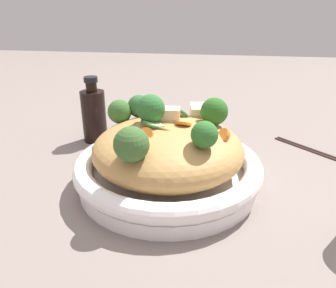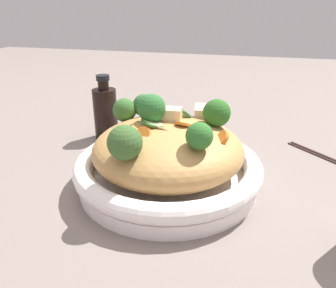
% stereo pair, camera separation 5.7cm
% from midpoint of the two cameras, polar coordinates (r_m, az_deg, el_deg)
% --- Properties ---
extents(ground_plane, '(3.00, 3.00, 0.00)m').
position_cam_midpoint_polar(ground_plane, '(0.60, 2.71, -6.95)').
color(ground_plane, slate).
extents(serving_bowl, '(0.32, 0.32, 0.06)m').
position_cam_midpoint_polar(serving_bowl, '(0.59, 2.76, -4.55)').
color(serving_bowl, white).
rests_on(serving_bowl, ground_plane).
extents(noodle_heap, '(0.26, 0.26, 0.10)m').
position_cam_midpoint_polar(noodle_heap, '(0.57, 2.84, -0.89)').
color(noodle_heap, tan).
rests_on(noodle_heap, serving_bowl).
extents(broccoli_florets, '(0.23, 0.23, 0.08)m').
position_cam_midpoint_polar(broccoli_florets, '(0.55, 1.20, 4.18)').
color(broccoli_florets, '#A1BE72').
rests_on(broccoli_florets, serving_bowl).
extents(carrot_coins, '(0.17, 0.09, 0.04)m').
position_cam_midpoint_polar(carrot_coins, '(0.54, 3.78, 2.46)').
color(carrot_coins, orange).
rests_on(carrot_coins, serving_bowl).
extents(zucchini_slices, '(0.09, 0.12, 0.04)m').
position_cam_midpoint_polar(zucchini_slices, '(0.59, 3.08, 4.54)').
color(zucchini_slices, '#C3DF97').
rests_on(zucchini_slices, serving_bowl).
extents(chicken_chunks, '(0.08, 0.10, 0.05)m').
position_cam_midpoint_polar(chicken_chunks, '(0.61, 7.07, 4.75)').
color(chicken_chunks, beige).
rests_on(chicken_chunks, serving_bowl).
extents(soy_sauce_bottle, '(0.05, 0.05, 0.15)m').
position_cam_midpoint_polar(soy_sauce_bottle, '(0.79, -8.57, 5.35)').
color(soy_sauce_bottle, black).
rests_on(soy_sauce_bottle, ground_plane).
extents(chopsticks_pair, '(0.17, 0.17, 0.01)m').
position_cam_midpoint_polar(chopsticks_pair, '(0.77, 28.34, -2.49)').
color(chopsticks_pair, black).
rests_on(chopsticks_pair, ground_plane).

